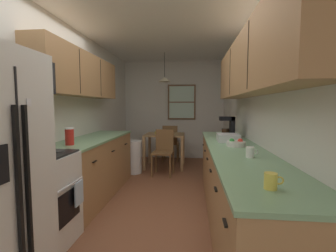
% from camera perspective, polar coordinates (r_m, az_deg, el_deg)
% --- Properties ---
extents(ground_plane, '(12.00, 12.00, 0.00)m').
position_cam_1_polar(ground_plane, '(3.90, -1.81, -15.82)').
color(ground_plane, brown).
extents(wall_left, '(0.10, 9.00, 2.55)m').
position_cam_1_polar(wall_left, '(4.06, -21.12, 3.08)').
color(wall_left, silver).
rests_on(wall_left, ground).
extents(wall_right, '(0.10, 9.00, 2.55)m').
position_cam_1_polar(wall_right, '(3.72, 19.24, 3.01)').
color(wall_right, silver).
rests_on(wall_right, ground).
extents(wall_back, '(4.40, 0.10, 2.55)m').
position_cam_1_polar(wall_back, '(6.29, 1.41, 3.89)').
color(wall_back, silver).
rests_on(wall_back, ground).
extents(ceiling_slab, '(4.40, 9.00, 0.08)m').
position_cam_1_polar(ceiling_slab, '(3.85, -1.93, 23.21)').
color(ceiling_slab, white).
extents(stove_range, '(0.66, 0.64, 1.10)m').
position_cam_1_polar(stove_range, '(2.69, -29.31, -15.42)').
color(stove_range, white).
rests_on(stove_range, ground).
extents(microwave_over_range, '(0.39, 0.58, 0.32)m').
position_cam_1_polar(microwave_over_range, '(2.62, -32.45, 10.29)').
color(microwave_over_range, black).
extents(counter_left, '(0.64, 2.06, 0.90)m').
position_cam_1_polar(counter_left, '(3.83, -17.50, -9.38)').
color(counter_left, '#A87A4C').
rests_on(counter_left, ground).
extents(upper_cabinets_left, '(0.33, 2.14, 0.62)m').
position_cam_1_polar(upper_cabinets_left, '(3.76, -20.35, 11.47)').
color(upper_cabinets_left, '#A87A4C').
extents(counter_right, '(0.64, 3.37, 0.90)m').
position_cam_1_polar(counter_right, '(2.93, 16.00, -13.74)').
color(counter_right, '#A87A4C').
rests_on(counter_right, ground).
extents(upper_cabinets_right, '(0.33, 3.05, 0.65)m').
position_cam_1_polar(upper_cabinets_right, '(2.80, 19.76, 13.76)').
color(upper_cabinets_right, '#A87A4C').
extents(dining_table, '(0.87, 0.72, 0.75)m').
position_cam_1_polar(dining_table, '(5.32, -0.81, -3.35)').
color(dining_table, '#A87F51').
rests_on(dining_table, ground).
extents(dining_chair_near, '(0.43, 0.43, 0.90)m').
position_cam_1_polar(dining_chair_near, '(4.77, -1.09, -5.75)').
color(dining_chair_near, brown).
rests_on(dining_chair_near, ground).
extents(dining_chair_far, '(0.41, 0.41, 0.90)m').
position_cam_1_polar(dining_chair_far, '(5.89, 0.59, -3.74)').
color(dining_chair_far, brown).
rests_on(dining_chair_far, ground).
extents(pendant_light, '(0.29, 0.29, 0.64)m').
position_cam_1_polar(pendant_light, '(5.30, -0.83, 11.21)').
color(pendant_light, black).
extents(back_window, '(0.73, 0.05, 0.91)m').
position_cam_1_polar(back_window, '(6.20, 3.32, 5.77)').
color(back_window, brown).
extents(trash_bin, '(0.33, 0.33, 0.67)m').
position_cam_1_polar(trash_bin, '(4.94, -8.29, -7.39)').
color(trash_bin, white).
rests_on(trash_bin, ground).
extents(storage_canister, '(0.10, 0.10, 0.21)m').
position_cam_1_polar(storage_canister, '(3.13, -22.72, -2.33)').
color(storage_canister, red).
rests_on(storage_canister, counter_left).
extents(dish_towel, '(0.02, 0.16, 0.24)m').
position_cam_1_polar(dish_towel, '(2.63, -20.73, -14.89)').
color(dish_towel, silver).
extents(coffee_maker, '(0.22, 0.18, 0.32)m').
position_cam_1_polar(coffee_maker, '(3.72, 14.49, -0.10)').
color(coffee_maker, black).
rests_on(coffee_maker, counter_right).
extents(mug_by_coffeemaker, '(0.11, 0.07, 0.09)m').
position_cam_1_polar(mug_by_coffeemaker, '(1.50, 23.65, -12.09)').
color(mug_by_coffeemaker, '#E5CC4C').
rests_on(mug_by_coffeemaker, counter_right).
extents(mug_spare, '(0.11, 0.07, 0.10)m').
position_cam_1_polar(mug_spare, '(2.32, 19.27, -5.99)').
color(mug_spare, white).
rests_on(mug_spare, counter_right).
extents(fruit_bowl, '(0.22, 0.22, 0.09)m').
position_cam_1_polar(fruit_bowl, '(2.91, 16.14, -4.03)').
color(fruit_bowl, silver).
rests_on(fruit_bowl, counter_right).
extents(dish_rack, '(0.28, 0.34, 0.10)m').
position_cam_1_polar(dish_rack, '(3.28, 14.32, -2.76)').
color(dish_rack, silver).
rests_on(dish_rack, counter_right).
extents(table_serving_bowl, '(0.20, 0.20, 0.06)m').
position_cam_1_polar(table_serving_bowl, '(5.27, -2.15, -1.64)').
color(table_serving_bowl, '#E0D14C').
rests_on(table_serving_bowl, dining_table).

